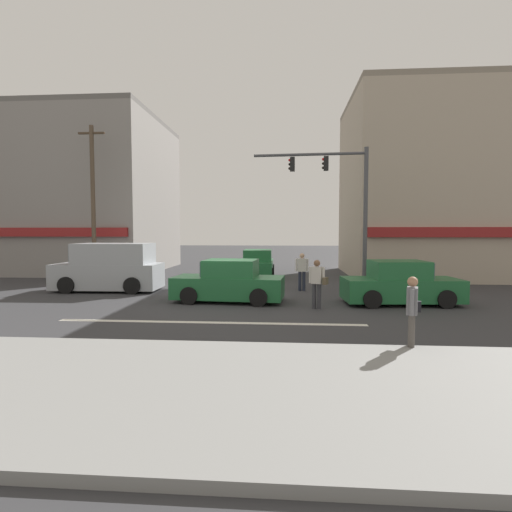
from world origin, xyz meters
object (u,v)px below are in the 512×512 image
pedestrian_foreground_with_bag (412,310)px  pedestrian_mid_crossing (317,281)px  van_waiting_far (110,268)px  sedan_crossing_center (229,283)px  utility_pole_far_right (409,195)px  utility_pole_near_left (93,201)px  sedan_crossing_rightbound (258,265)px  pedestrian_far_side (302,269)px  sedan_parked_curbside (400,285)px  traffic_light_mast (342,196)px

pedestrian_foreground_with_bag → pedestrian_mid_crossing: same height
van_waiting_far → sedan_crossing_center: bearing=-22.1°
pedestrian_mid_crossing → utility_pole_far_right: bearing=56.4°
utility_pole_near_left → utility_pole_far_right: utility_pole_far_right is taller
sedan_crossing_rightbound → pedestrian_far_side: (2.34, -5.33, 0.24)m
sedan_crossing_center → van_waiting_far: (-5.65, 2.30, 0.29)m
utility_pole_far_right → sedan_parked_curbside: (-2.33, -7.02, -3.86)m
pedestrian_foreground_with_bag → van_waiting_far: bearing=141.6°
sedan_parked_curbside → pedestrian_foreground_with_bag: bearing=-103.4°
van_waiting_far → pedestrian_far_side: (8.50, 0.65, -0.06)m
utility_pole_far_right → pedestrian_far_side: size_ratio=5.30×
sedan_crossing_center → traffic_light_mast: bearing=30.3°
utility_pole_near_left → traffic_light_mast: utility_pole_near_left is taller
sedan_crossing_rightbound → van_waiting_far: (-6.16, -5.99, 0.29)m
sedan_crossing_rightbound → pedestrian_foreground_with_bag: 14.98m
utility_pole_far_right → sedan_crossing_rightbound: utility_pole_far_right is taller
sedan_crossing_center → sedan_parked_curbside: same height
utility_pole_near_left → pedestrian_foreground_with_bag: 17.58m
utility_pole_far_right → sedan_parked_curbside: utility_pole_far_right is taller
utility_pole_far_right → pedestrian_mid_crossing: bearing=-123.6°
sedan_crossing_rightbound → pedestrian_mid_crossing: bearing=-74.1°
utility_pole_near_left → pedestrian_far_side: size_ratio=4.87×
sedan_crossing_rightbound → pedestrian_mid_crossing: size_ratio=2.47×
sedan_crossing_center → sedan_parked_curbside: size_ratio=1.00×
utility_pole_near_left → pedestrian_foreground_with_bag: size_ratio=4.87×
traffic_light_mast → sedan_crossing_rightbound: traffic_light_mast is taller
utility_pole_far_right → pedestrian_far_side: 7.90m
traffic_light_mast → pedestrian_foreground_with_bag: traffic_light_mast is taller
sedan_parked_curbside → van_waiting_far: bearing=168.8°
sedan_crossing_rightbound → pedestrian_mid_crossing: 9.85m
utility_pole_far_right → pedestrian_mid_crossing: (-5.41, -8.12, -3.62)m
sedan_crossing_center → pedestrian_foreground_with_bag: 7.76m
pedestrian_mid_crossing → sedan_crossing_center: bearing=159.8°
utility_pole_near_left → utility_pole_far_right: bearing=4.9°
sedan_crossing_rightbound → sedan_crossing_center: bearing=-93.5°
pedestrian_foreground_with_bag → pedestrian_far_side: size_ratio=1.00×
sedan_parked_curbside → pedestrian_foreground_with_bag: 6.14m
pedestrian_mid_crossing → pedestrian_far_side: 4.15m
sedan_crossing_rightbound → pedestrian_mid_crossing: pedestrian_mid_crossing is taller
traffic_light_mast → pedestrian_mid_crossing: 5.18m
traffic_light_mast → van_waiting_far: (-10.19, -0.36, -3.17)m
pedestrian_foreground_with_bag → pedestrian_mid_crossing: size_ratio=1.00×
pedestrian_mid_crossing → pedestrian_far_side: size_ratio=1.00×
utility_pole_far_right → pedestrian_foreground_with_bag: (-3.76, -12.99, -3.62)m
sedan_crossing_center → pedestrian_far_side: 4.11m
traffic_light_mast → sedan_parked_curbside: bearing=-57.5°
pedestrian_mid_crossing → pedestrian_far_side: same height
traffic_light_mast → pedestrian_foreground_with_bag: size_ratio=3.71×
traffic_light_mast → pedestrian_far_side: traffic_light_mast is taller
van_waiting_far → utility_pole_far_right: bearing=18.0°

